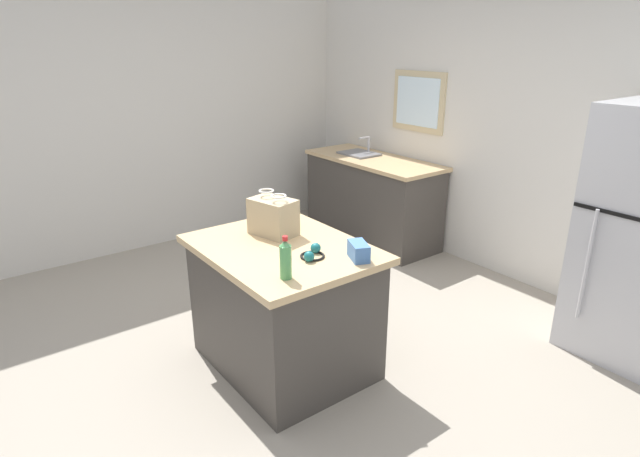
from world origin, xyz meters
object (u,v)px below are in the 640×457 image
(kitchen_island, at_px, (284,306))
(bottle, at_px, (286,260))
(shopping_bag, at_px, (273,216))
(small_box, at_px, (359,251))
(ear_defenders, at_px, (312,254))

(kitchen_island, xyz_separation_m, bottle, (0.41, -0.24, 0.54))
(shopping_bag, distance_m, small_box, 0.69)
(shopping_bag, bearing_deg, small_box, 15.15)
(kitchen_island, relative_size, small_box, 6.91)
(shopping_bag, relative_size, ear_defenders, 1.62)
(kitchen_island, xyz_separation_m, ear_defenders, (0.26, 0.05, 0.45))
(small_box, distance_m, ear_defenders, 0.28)
(kitchen_island, relative_size, ear_defenders, 5.60)
(kitchen_island, bearing_deg, ear_defenders, 9.99)
(kitchen_island, height_order, small_box, small_box)
(shopping_bag, height_order, ear_defenders, shopping_bag)
(kitchen_island, distance_m, bottle, 0.72)
(ear_defenders, bearing_deg, bottle, -62.95)
(bottle, bearing_deg, kitchen_island, 149.21)
(ear_defenders, bearing_deg, shopping_bag, 177.19)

